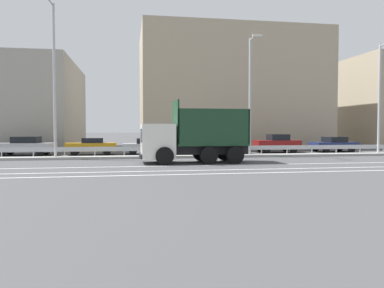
{
  "coord_description": "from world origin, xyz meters",
  "views": [
    {
      "loc": [
        -4.71,
        -23.82,
        2.09
      ],
      "look_at": [
        -0.69,
        0.47,
        1.06
      ],
      "focal_mm": 35.0,
      "sensor_mm": 36.0,
      "label": 1
    }
  ],
  "objects_px": {
    "median_road_sign": "(240,140)",
    "parked_car_5": "(222,144)",
    "dump_truck": "(182,142)",
    "street_lamp_2": "(250,92)",
    "parked_car_7": "(333,144)",
    "parked_car_6": "(277,143)",
    "street_lamp_1": "(54,74)",
    "parked_car_3": "(91,146)",
    "parked_car_2": "(25,146)",
    "street_lamp_3": "(381,93)",
    "parked_car_4": "(149,146)"
  },
  "relations": [
    {
      "from": "street_lamp_1",
      "to": "parked_car_2",
      "type": "bearing_deg",
      "value": 125.33
    },
    {
      "from": "parked_car_5",
      "to": "dump_truck",
      "type": "bearing_deg",
      "value": -30.75
    },
    {
      "from": "street_lamp_3",
      "to": "parked_car_2",
      "type": "bearing_deg",
      "value": 171.11
    },
    {
      "from": "parked_car_2",
      "to": "parked_car_4",
      "type": "relative_size",
      "value": 1.05
    },
    {
      "from": "dump_truck",
      "to": "parked_car_4",
      "type": "bearing_deg",
      "value": 10.35
    },
    {
      "from": "parked_car_5",
      "to": "parked_car_6",
      "type": "relative_size",
      "value": 1.01
    },
    {
      "from": "street_lamp_2",
      "to": "parked_car_6",
      "type": "relative_size",
      "value": 2.25
    },
    {
      "from": "median_road_sign",
      "to": "street_lamp_1",
      "type": "bearing_deg",
      "value": -179.88
    },
    {
      "from": "street_lamp_1",
      "to": "street_lamp_3",
      "type": "relative_size",
      "value": 1.21
    },
    {
      "from": "parked_car_3",
      "to": "parked_car_6",
      "type": "xyz_separation_m",
      "value": [
        15.55,
        0.48,
        0.09
      ]
    },
    {
      "from": "street_lamp_3",
      "to": "parked_car_6",
      "type": "bearing_deg",
      "value": 145.52
    },
    {
      "from": "median_road_sign",
      "to": "parked_car_5",
      "type": "bearing_deg",
      "value": 95.74
    },
    {
      "from": "parked_car_4",
      "to": "parked_car_7",
      "type": "height_order",
      "value": "parked_car_7"
    },
    {
      "from": "dump_truck",
      "to": "median_road_sign",
      "type": "relative_size",
      "value": 2.73
    },
    {
      "from": "dump_truck",
      "to": "parked_car_7",
      "type": "height_order",
      "value": "dump_truck"
    },
    {
      "from": "street_lamp_2",
      "to": "parked_car_4",
      "type": "height_order",
      "value": "street_lamp_2"
    },
    {
      "from": "street_lamp_2",
      "to": "parked_car_6",
      "type": "height_order",
      "value": "street_lamp_2"
    },
    {
      "from": "parked_car_2",
      "to": "parked_car_3",
      "type": "distance_m",
      "value": 4.98
    },
    {
      "from": "parked_car_3",
      "to": "parked_car_6",
      "type": "relative_size",
      "value": 1.03
    },
    {
      "from": "parked_car_7",
      "to": "parked_car_3",
      "type": "bearing_deg",
      "value": 89.31
    },
    {
      "from": "dump_truck",
      "to": "street_lamp_2",
      "type": "relative_size",
      "value": 0.76
    },
    {
      "from": "parked_car_3",
      "to": "parked_car_5",
      "type": "xyz_separation_m",
      "value": [
        10.52,
        0.0,
        0.08
      ]
    },
    {
      "from": "street_lamp_2",
      "to": "parked_car_3",
      "type": "relative_size",
      "value": 2.19
    },
    {
      "from": "median_road_sign",
      "to": "street_lamp_2",
      "type": "height_order",
      "value": "street_lamp_2"
    },
    {
      "from": "median_road_sign",
      "to": "parked_car_6",
      "type": "bearing_deg",
      "value": 44.09
    },
    {
      "from": "dump_truck",
      "to": "street_lamp_2",
      "type": "distance_m",
      "value": 7.61
    },
    {
      "from": "dump_truck",
      "to": "parked_car_7",
      "type": "relative_size",
      "value": 1.63
    },
    {
      "from": "parked_car_7",
      "to": "parked_car_5",
      "type": "bearing_deg",
      "value": 90.89
    },
    {
      "from": "dump_truck",
      "to": "parked_car_6",
      "type": "bearing_deg",
      "value": -49.55
    },
    {
      "from": "street_lamp_2",
      "to": "parked_car_7",
      "type": "height_order",
      "value": "street_lamp_2"
    },
    {
      "from": "dump_truck",
      "to": "median_road_sign",
      "type": "xyz_separation_m",
      "value": [
        4.81,
        3.82,
        -0.01
      ]
    },
    {
      "from": "street_lamp_2",
      "to": "parked_car_7",
      "type": "xyz_separation_m",
      "value": [
        9.24,
        4.54,
        -4.08
      ]
    },
    {
      "from": "street_lamp_3",
      "to": "dump_truck",
      "type": "bearing_deg",
      "value": -166.7
    },
    {
      "from": "dump_truck",
      "to": "street_lamp_3",
      "type": "height_order",
      "value": "street_lamp_3"
    },
    {
      "from": "median_road_sign",
      "to": "parked_car_2",
      "type": "relative_size",
      "value": 0.53
    },
    {
      "from": "street_lamp_3",
      "to": "parked_car_2",
      "type": "distance_m",
      "value": 27.75
    },
    {
      "from": "street_lamp_1",
      "to": "parked_car_7",
      "type": "relative_size",
      "value": 2.58
    },
    {
      "from": "dump_truck",
      "to": "median_road_sign",
      "type": "bearing_deg",
      "value": -52.42
    },
    {
      "from": "parked_car_5",
      "to": "parked_car_6",
      "type": "bearing_deg",
      "value": 94.09
    },
    {
      "from": "street_lamp_2",
      "to": "parked_car_5",
      "type": "distance_m",
      "value": 5.74
    },
    {
      "from": "parked_car_7",
      "to": "parked_car_6",
      "type": "bearing_deg",
      "value": 88.69
    },
    {
      "from": "median_road_sign",
      "to": "parked_car_3",
      "type": "height_order",
      "value": "median_road_sign"
    },
    {
      "from": "parked_car_7",
      "to": "street_lamp_3",
      "type": "bearing_deg",
      "value": -167.34
    },
    {
      "from": "street_lamp_1",
      "to": "parked_car_3",
      "type": "bearing_deg",
      "value": 63.89
    },
    {
      "from": "dump_truck",
      "to": "median_road_sign",
      "type": "distance_m",
      "value": 6.14
    },
    {
      "from": "median_road_sign",
      "to": "parked_car_3",
      "type": "distance_m",
      "value": 11.65
    },
    {
      "from": "street_lamp_3",
      "to": "parked_car_6",
      "type": "xyz_separation_m",
      "value": [
        -6.58,
        4.52,
        -4.03
      ]
    },
    {
      "from": "street_lamp_2",
      "to": "parked_car_2",
      "type": "xyz_separation_m",
      "value": [
        -16.65,
        4.17,
        -4.03
      ]
    },
    {
      "from": "median_road_sign",
      "to": "parked_car_5",
      "type": "distance_m",
      "value": 4.05
    },
    {
      "from": "street_lamp_3",
      "to": "parked_car_5",
      "type": "xyz_separation_m",
      "value": [
        -11.62,
        4.04,
        -4.04
      ]
    }
  ]
}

